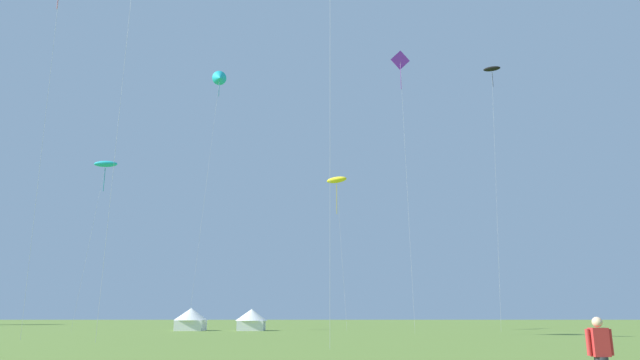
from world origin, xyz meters
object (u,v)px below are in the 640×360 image
Objects in this scene: kite_cyan_delta at (221,78)px; person_spectator at (603,359)px; kite_cyan_parafoil at (107,164)px; kite_yellow_parafoil at (338,180)px; festival_tent_left at (192,318)px; festival_tent_center at (253,319)px; kite_purple_diamond at (401,66)px; kite_black_parafoil at (493,70)px.

person_spectator is at bearing -70.45° from kite_cyan_delta.
kite_yellow_parafoil is at bearing 4.25° from kite_cyan_parafoil.
kite_yellow_parafoil is at bearing 0.98° from festival_tent_left.
kite_cyan_parafoil is 5.30× the size of festival_tent_center.
kite_cyan_delta is 29.53m from festival_tent_left.
kite_yellow_parafoil is (27.49, 2.04, -1.45)m from kite_cyan_parafoil.
person_spectator is at bearing -75.36° from festival_tent_center.
kite_cyan_parafoil is 0.63× the size of kite_purple_diamond.
festival_tent_center is at bearing 5.69° from kite_cyan_parafoil.
kite_purple_diamond is 53.50m from person_spectator.
person_spectator is at bearing -106.62° from kite_black_parafoil.
kite_yellow_parafoil is at bearing 1.66° from festival_tent_center.
kite_black_parafoil reaches higher than kite_purple_diamond.
kite_yellow_parafoil reaches higher than festival_tent_left.
kite_purple_diamond is 33.34m from festival_tent_center.
kite_cyan_delta reaches higher than festival_tent_left.
kite_black_parafoil is at bearing -4.20° from festival_tent_center.
kite_cyan_parafoil is at bearing 179.54° from kite_black_parafoil.
kite_cyan_parafoil is 36.42m from kite_purple_diamond.
person_spectator is at bearing -58.42° from kite_cyan_parafoil.
kite_yellow_parafoil is at bearing 2.22° from kite_cyan_delta.
festival_tent_left is at bearing 176.61° from kite_black_parafoil.
kite_cyan_parafoil is 62.83m from person_spectator.
festival_tent_left is (-16.77, -0.29, -16.30)m from kite_yellow_parafoil.
kite_cyan_delta is at bearing -177.78° from kite_yellow_parafoil.
person_spectator is (31.48, -51.21, -18.29)m from kite_cyan_parafoil.
person_spectator is 0.45× the size of festival_tent_left.
person_spectator is (-15.18, -50.84, -30.20)m from kite_black_parafoil.
kite_cyan_parafoil is 11.33× the size of person_spectator.
festival_tent_left is at bearing -179.02° from kite_yellow_parafoil.
kite_cyan_delta reaches higher than kite_cyan_parafoil.
kite_cyan_parafoil is 20.81m from festival_tent_left.
kite_purple_diamond is at bearing -155.70° from kite_black_parafoil.
festival_tent_center is (-29.02, 2.13, -29.72)m from kite_black_parafoil.
kite_yellow_parafoil is 55.99m from person_spectator.
person_spectator is (-3.07, -45.37, -28.19)m from kite_purple_diamond.
kite_yellow_parafoil is at bearing 172.82° from kite_black_parafoil.
kite_cyan_delta is 1.63× the size of kite_cyan_parafoil.
kite_cyan_delta is 29.92m from festival_tent_center.
festival_tent_center is (4.87, 0.28, -29.52)m from kite_cyan_delta.
festival_tent_center is (17.65, 1.76, -17.81)m from kite_cyan_parafoil.
person_spectator is at bearing -85.72° from kite_yellow_parafoil.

